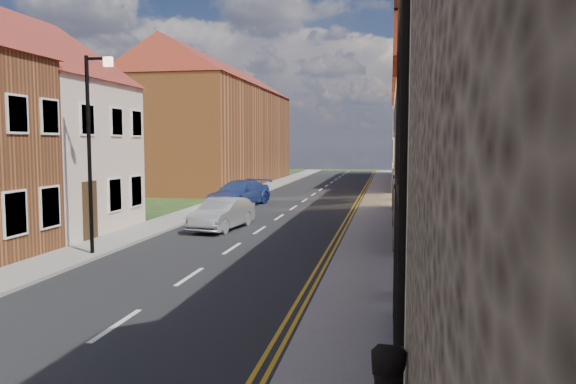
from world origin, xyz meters
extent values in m
cube|color=black|center=(0.00, 30.00, 0.01)|extent=(7.00, 90.00, 0.02)
cube|color=#A09792|center=(-4.40, 30.00, 0.06)|extent=(1.80, 90.00, 0.12)
cube|color=#A09792|center=(4.40, 30.00, 0.06)|extent=(1.80, 90.00, 0.12)
cube|color=white|center=(9.30, 18.10, 3.00)|extent=(8.00, 5.80, 6.00)
cube|color=brown|center=(9.30, 23.50, 3.00)|extent=(8.00, 5.00, 6.00)
cube|color=#C6AA9C|center=(9.30, 28.90, 3.00)|extent=(8.00, 5.80, 6.00)
cube|color=brown|center=(9.30, 26.60, 8.20)|extent=(0.60, 0.60, 1.60)
cube|color=white|center=(9.30, 34.30, 3.00)|extent=(8.00, 5.00, 6.00)
cube|color=brown|center=(9.30, 32.40, 8.20)|extent=(0.60, 0.60, 1.60)
cube|color=white|center=(9.30, 39.70, 3.00)|extent=(8.00, 5.80, 6.00)
cube|color=brown|center=(9.30, 37.40, 8.20)|extent=(0.60, 0.60, 1.60)
cube|color=#C6AA9C|center=(-9.30, 23.85, 2.90)|extent=(8.00, 6.10, 5.80)
cube|color=white|center=(9.30, 55.00, 4.00)|extent=(8.00, 24.00, 8.00)
cube|color=brown|center=(-9.30, 50.00, 4.00)|extent=(8.00, 24.00, 8.00)
cylinder|color=black|center=(-3.90, 20.00, 3.12)|extent=(0.12, 0.12, 6.00)
cube|color=black|center=(-3.55, 20.00, 6.02)|extent=(0.70, 0.08, 0.08)
cube|color=#FFD899|center=(-3.20, 20.00, 5.92)|extent=(0.25, 0.15, 0.28)
imported|color=#97989E|center=(-1.55, 25.99, 0.64)|extent=(1.85, 4.06, 1.29)
imported|color=navy|center=(-3.20, 34.60, 0.71)|extent=(3.18, 5.21, 1.41)
camera|label=1|loc=(5.13, 4.27, 3.50)|focal=35.00mm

